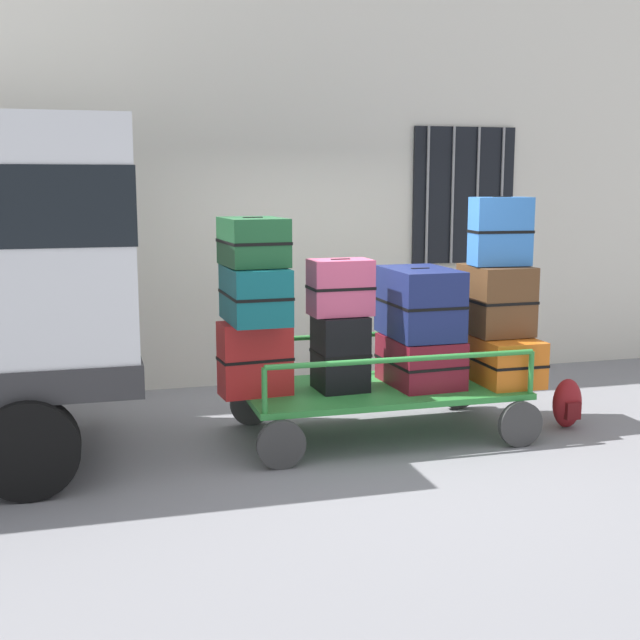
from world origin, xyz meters
TOP-DOWN VIEW (x-y plane):
  - ground_plane at (0.00, 0.00)m, footprint 40.00×40.00m
  - building_wall at (0.01, 2.25)m, footprint 12.00×0.38m
  - luggage_cart at (0.23, -0.02)m, footprint 2.40×1.26m
  - cart_railing at (0.23, -0.02)m, footprint 2.28×1.13m
  - suitcase_left_bottom at (-0.85, -0.00)m, footprint 0.61×0.35m
  - suitcase_left_middle at (-0.85, -0.03)m, footprint 0.49×0.75m
  - suitcase_left_top at (-0.85, 0.02)m, footprint 0.52×0.66m
  - suitcase_midleft_bottom at (-0.13, -0.02)m, footprint 0.43×0.44m
  - suitcase_midleft_middle at (-0.13, -0.02)m, footprint 0.52×0.34m
  - suitcase_center_bottom at (0.59, -0.02)m, footprint 0.60×0.77m
  - suitcase_center_middle at (0.59, 0.02)m, footprint 0.56×0.82m
  - suitcase_midright_bottom at (1.31, -0.04)m, footprint 0.50×0.94m
  - suitcase_midright_middle at (1.31, 0.02)m, footprint 0.52×0.61m
  - suitcase_midright_top at (1.31, -0.02)m, footprint 0.53×0.31m
  - backpack at (1.91, -0.24)m, footprint 0.27×0.22m

SIDE VIEW (x-z plane):
  - ground_plane at x=0.00m, z-range 0.00..0.00m
  - backpack at x=1.91m, z-range 0.00..0.44m
  - luggage_cart at x=0.23m, z-range 0.15..0.58m
  - suitcase_midright_bottom at x=1.31m, z-range 0.43..0.83m
  - suitcase_center_bottom at x=0.59m, z-range 0.43..0.84m
  - suitcase_left_bottom at x=-0.85m, z-range 0.43..1.04m
  - cart_railing at x=0.23m, z-range 0.55..0.93m
  - suitcase_midleft_bottom at x=-0.13m, z-range 0.43..1.06m
  - suitcase_midright_middle at x=1.31m, z-range 0.83..1.44m
  - suitcase_center_middle at x=0.59m, z-range 0.84..1.43m
  - suitcase_left_middle at x=-0.85m, z-range 1.04..1.49m
  - suitcase_midleft_middle at x=-0.13m, z-range 1.06..1.53m
  - suitcase_left_top at x=-0.85m, z-range 1.49..1.88m
  - suitcase_midright_top at x=1.31m, z-range 1.44..2.03m
  - building_wall at x=0.01m, z-range 0.00..5.00m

